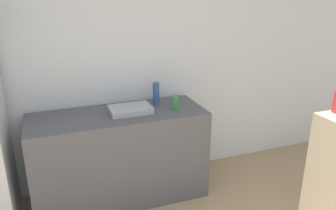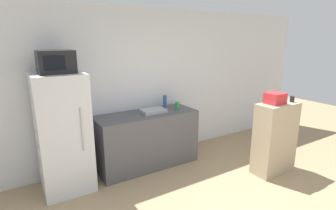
% 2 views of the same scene
% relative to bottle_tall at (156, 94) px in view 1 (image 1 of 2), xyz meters
% --- Properties ---
extents(wall_back, '(8.00, 0.06, 2.60)m').
position_rel_bottle_tall_xyz_m(wall_back, '(-0.45, 0.24, 0.28)').
color(wall_back, silver).
rests_on(wall_back, ground_plane).
extents(counter, '(1.67, 0.63, 0.91)m').
position_rel_bottle_tall_xyz_m(counter, '(-0.43, -0.13, -0.57)').
color(counter, '#4C4C51').
rests_on(counter, ground_plane).
extents(sink_basin, '(0.40, 0.26, 0.06)m').
position_rel_bottle_tall_xyz_m(sink_basin, '(-0.31, -0.14, -0.08)').
color(sink_basin, '#9EA3A8').
rests_on(sink_basin, counter).
extents(bottle_tall, '(0.07, 0.07, 0.23)m').
position_rel_bottle_tall_xyz_m(bottle_tall, '(0.00, 0.00, 0.00)').
color(bottle_tall, '#2D4C8C').
rests_on(bottle_tall, counter).
extents(bottle_short, '(0.07, 0.07, 0.14)m').
position_rel_bottle_tall_xyz_m(bottle_short, '(0.13, -0.21, -0.05)').
color(bottle_short, '#2D7F42').
rests_on(bottle_short, counter).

